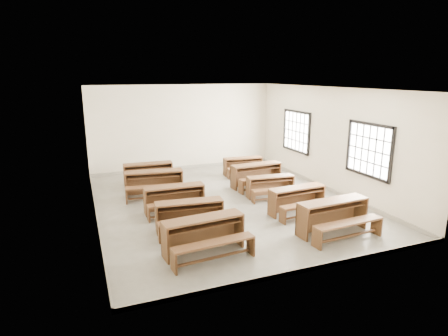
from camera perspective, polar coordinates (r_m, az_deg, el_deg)
name	(u,v)px	position (r m, az deg, el deg)	size (l,w,h in m)	color
room	(227,127)	(10.34, 0.47, 6.20)	(8.50, 8.50, 3.20)	gray
desk_set_0	(204,233)	(7.71, -2.99, -9.85)	(1.75, 1.01, 0.76)	brown
desk_set_1	(190,214)	(8.81, -5.23, -6.94)	(1.64, 0.96, 0.71)	brown
desk_set_2	(175,197)	(9.99, -7.51, -4.41)	(1.60, 0.85, 0.71)	brown
desk_set_3	(154,181)	(11.40, -10.58, -2.03)	(1.79, 1.07, 0.77)	brown
desk_set_4	(148,172)	(12.63, -11.45, -0.62)	(1.62, 0.89, 0.71)	brown
desk_set_5	(334,214)	(8.98, 16.42, -6.79)	(1.79, 1.00, 0.78)	brown
desk_set_6	(298,198)	(10.02, 11.20, -4.54)	(1.62, 0.92, 0.70)	brown
desk_set_7	(271,185)	(11.20, 7.15, -2.57)	(1.48, 0.87, 0.64)	brown
desk_set_8	(257,174)	(12.16, 5.02, -0.85)	(1.73, 0.97, 0.75)	brown
desk_set_9	(243,165)	(13.59, 2.95, 0.49)	(1.47, 0.85, 0.64)	brown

